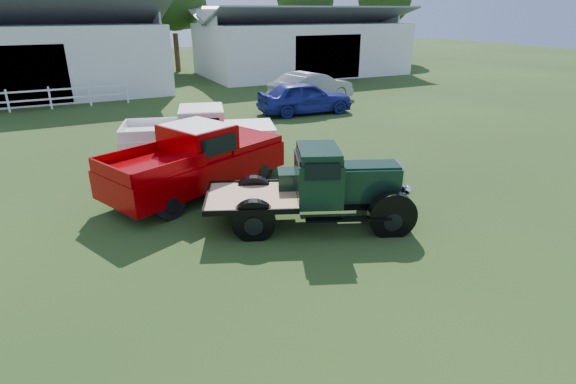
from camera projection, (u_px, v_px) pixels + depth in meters
name	position (u px, v px, depth m)	size (l,w,h in m)	color
ground	(304.00, 256.00, 9.93)	(120.00, 120.00, 0.00)	#223315
shed_left	(7.00, 49.00, 27.67)	(18.80, 10.20, 5.60)	silver
shed_right	(301.00, 41.00, 37.10)	(16.80, 9.20, 5.20)	silver
tree_c	(174.00, 16.00, 37.72)	(5.40, 5.40, 9.00)	black
tree_d	(305.00, 10.00, 43.64)	(6.00, 6.00, 10.00)	black
tree_e	(384.00, 12.00, 45.32)	(5.70, 5.70, 9.50)	black
vintage_flatbed	(314.00, 186.00, 11.10)	(5.02, 1.99, 1.99)	black
red_pickup	(196.00, 159.00, 13.01)	(5.63, 2.16, 2.05)	#920004
white_pickup	(200.00, 137.00, 15.47)	(5.32, 2.06, 1.96)	silver
misc_car_blue	(305.00, 97.00, 23.21)	(1.97, 4.90, 1.67)	navy
misc_car_grey	(312.00, 87.00, 25.90)	(1.84, 5.27, 1.74)	gray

